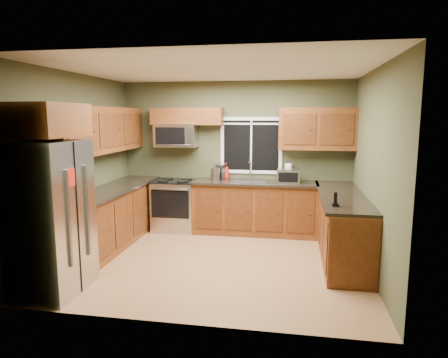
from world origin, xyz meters
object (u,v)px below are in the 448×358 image
(coffee_maker, at_px, (221,172))
(soap_bottle_c, at_px, (221,174))
(soap_bottle_a, at_px, (226,171))
(range, at_px, (175,205))
(cordless_phone, at_px, (335,202))
(toaster_oven, at_px, (288,176))
(paper_towel_roll, at_px, (288,172))
(microwave, at_px, (176,135))
(refrigerator, at_px, (49,218))
(kettle, at_px, (215,174))

(coffee_maker, bearing_deg, soap_bottle_c, 104.89)
(soap_bottle_c, bearing_deg, soap_bottle_a, 0.00)
(range, height_order, cordless_phone, cordless_phone)
(toaster_oven, bearing_deg, range, 178.63)
(coffee_maker, bearing_deg, paper_towel_roll, 1.88)
(microwave, bearing_deg, refrigerator, -103.34)
(paper_towel_roll, bearing_deg, toaster_oven, -89.64)
(kettle, distance_m, soap_bottle_c, 0.27)
(kettle, xyz_separation_m, cordless_phone, (1.89, -1.74, -0.07))
(soap_bottle_c, bearing_deg, paper_towel_roll, -0.93)
(refrigerator, distance_m, coffee_maker, 3.31)
(kettle, distance_m, soap_bottle_a, 0.30)
(microwave, relative_size, cordless_phone, 4.17)
(microwave, distance_m, toaster_oven, 2.15)
(refrigerator, height_order, kettle, refrigerator)
(range, xyz_separation_m, coffee_maker, (0.82, 0.17, 0.59))
(coffee_maker, relative_size, soap_bottle_c, 1.43)
(microwave, xyz_separation_m, kettle, (0.75, -0.17, -0.66))
(range, bearing_deg, coffee_maker, 11.81)
(paper_towel_roll, distance_m, soap_bottle_a, 1.13)
(microwave, distance_m, soap_bottle_a, 1.11)
(refrigerator, relative_size, toaster_oven, 4.61)
(range, relative_size, microwave, 1.23)
(refrigerator, xyz_separation_m, cordless_phone, (3.34, 1.00, 0.09))
(kettle, relative_size, soap_bottle_a, 0.96)
(toaster_oven, bearing_deg, microwave, 174.80)
(refrigerator, relative_size, paper_towel_roll, 5.25)
(kettle, relative_size, soap_bottle_c, 1.51)
(microwave, bearing_deg, paper_towel_roll, 2.09)
(microwave, height_order, kettle, microwave)
(soap_bottle_c, bearing_deg, refrigerator, -116.40)
(toaster_oven, xyz_separation_m, kettle, (-1.28, 0.02, 0.01))
(soap_bottle_a, bearing_deg, paper_towel_roll, -1.01)
(refrigerator, relative_size, microwave, 2.37)
(refrigerator, distance_m, soap_bottle_c, 3.35)
(range, height_order, microwave, microwave)
(soap_bottle_c, bearing_deg, range, -163.93)
(microwave, xyz_separation_m, cordless_phone, (2.65, -1.90, -0.73))
(kettle, xyz_separation_m, soap_bottle_a, (0.15, 0.26, 0.02))
(refrigerator, height_order, cordless_phone, refrigerator)
(refrigerator, xyz_separation_m, soap_bottle_a, (1.59, 3.00, 0.18))
(coffee_maker, height_order, cordless_phone, coffee_maker)
(paper_towel_roll, height_order, soap_bottle_a, paper_towel_roll)
(soap_bottle_a, bearing_deg, microwave, -174.02)
(paper_towel_roll, bearing_deg, refrigerator, -132.38)
(toaster_oven, distance_m, paper_towel_roll, 0.26)
(soap_bottle_a, bearing_deg, refrigerator, -117.91)
(kettle, bearing_deg, refrigerator, -117.80)
(refrigerator, height_order, soap_bottle_a, refrigerator)
(toaster_oven, xyz_separation_m, paper_towel_roll, (-0.00, 0.26, 0.04))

